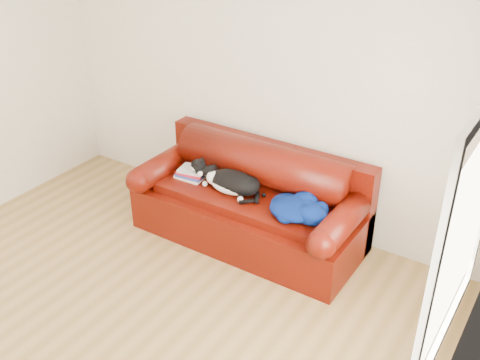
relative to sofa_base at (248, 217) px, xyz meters
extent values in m
plane|color=olive|center=(-0.23, -1.49, -0.24)|extent=(4.50, 4.50, 0.00)
cube|color=beige|center=(-0.23, 0.51, 1.06)|extent=(4.50, 0.02, 2.60)
cube|color=beige|center=(2.02, -1.49, 1.06)|extent=(0.02, 4.00, 2.60)
cube|color=white|center=(2.00, -1.19, 1.26)|extent=(0.01, 1.10, 1.30)
cube|color=white|center=(2.00, -1.19, 1.26)|extent=(0.03, 1.30, 1.50)
cube|color=#390202|center=(0.00, 0.01, -0.03)|extent=(2.10, 0.90, 0.42)
cube|color=#390202|center=(0.00, -0.04, 0.21)|extent=(1.66, 0.62, 0.10)
cylinder|color=black|center=(-0.93, -0.32, -0.21)|extent=(0.06, 0.06, 0.05)
cylinder|color=black|center=(0.93, -0.32, -0.21)|extent=(0.06, 0.06, 0.05)
cylinder|color=black|center=(-0.93, 0.34, -0.21)|extent=(0.06, 0.06, 0.05)
cylinder|color=black|center=(0.93, 0.34, -0.21)|extent=(0.06, 0.06, 0.05)
cube|color=#390202|center=(0.00, 0.37, 0.19)|extent=(2.10, 0.18, 0.85)
cylinder|color=#390202|center=(0.00, 0.26, 0.44)|extent=(1.70, 0.40, 0.40)
cylinder|color=#390202|center=(-0.93, 0.01, 0.30)|extent=(0.24, 0.88, 0.24)
sphere|color=#390202|center=(-0.93, -0.43, 0.30)|extent=(0.24, 0.24, 0.24)
cylinder|color=#390202|center=(0.93, 0.01, 0.30)|extent=(0.24, 0.88, 0.24)
sphere|color=#390202|center=(0.93, -0.43, 0.30)|extent=(0.24, 0.24, 0.24)
cube|color=silver|center=(-0.60, -0.06, 0.28)|extent=(0.28, 0.21, 0.02)
cube|color=white|center=(-0.60, -0.06, 0.28)|extent=(0.26, 0.20, 0.02)
cube|color=#1F41AB|center=(-0.60, -0.06, 0.30)|extent=(0.28, 0.22, 0.02)
cube|color=white|center=(-0.60, -0.06, 0.30)|extent=(0.26, 0.21, 0.02)
cube|color=red|center=(-0.60, -0.06, 0.33)|extent=(0.28, 0.23, 0.02)
cube|color=white|center=(-0.60, -0.06, 0.33)|extent=(0.26, 0.21, 0.02)
cube|color=silver|center=(-0.60, -0.06, 0.35)|extent=(0.28, 0.23, 0.02)
cube|color=white|center=(-0.60, -0.06, 0.35)|extent=(0.26, 0.22, 0.02)
ellipsoid|color=black|center=(-0.12, -0.07, 0.36)|extent=(0.50, 0.28, 0.20)
ellipsoid|color=white|center=(-0.14, -0.13, 0.33)|extent=(0.35, 0.17, 0.13)
ellipsoid|color=white|center=(-0.31, -0.11, 0.37)|extent=(0.14, 0.13, 0.13)
ellipsoid|color=black|center=(0.03, -0.05, 0.35)|extent=(0.21, 0.21, 0.17)
ellipsoid|color=black|center=(-0.44, -0.08, 0.43)|extent=(0.15, 0.14, 0.13)
ellipsoid|color=white|center=(-0.46, -0.12, 0.41)|extent=(0.07, 0.06, 0.05)
sphere|color=#BF7272|center=(-0.47, -0.13, 0.42)|extent=(0.02, 0.02, 0.02)
cone|color=black|center=(-0.42, -0.11, 0.49)|extent=(0.06, 0.05, 0.06)
cone|color=black|center=(-0.42, -0.05, 0.49)|extent=(0.06, 0.05, 0.06)
cylinder|color=black|center=(0.14, -0.08, 0.29)|extent=(0.11, 0.17, 0.04)
sphere|color=white|center=(-0.35, -0.13, 0.29)|extent=(0.05, 0.05, 0.05)
sphere|color=white|center=(0.03, -0.18, 0.29)|extent=(0.05, 0.05, 0.05)
ellipsoid|color=#020E4F|center=(0.54, -0.11, 0.33)|extent=(0.50, 0.47, 0.14)
ellipsoid|color=#020E4F|center=(0.70, -0.14, 0.35)|extent=(0.31, 0.27, 0.17)
ellipsoid|color=#020E4F|center=(0.42, -0.06, 0.32)|extent=(0.31, 0.35, 0.11)
ellipsoid|color=#020E4F|center=(0.56, 0.02, 0.35)|extent=(0.26, 0.21, 0.17)
ellipsoid|color=#020E4F|center=(0.51, -0.23, 0.32)|extent=(0.20, 0.21, 0.11)
ellipsoid|color=white|center=(0.63, -0.18, 0.36)|extent=(0.21, 0.10, 0.05)
camera|label=1|loc=(2.32, -3.72, 2.81)|focal=42.00mm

